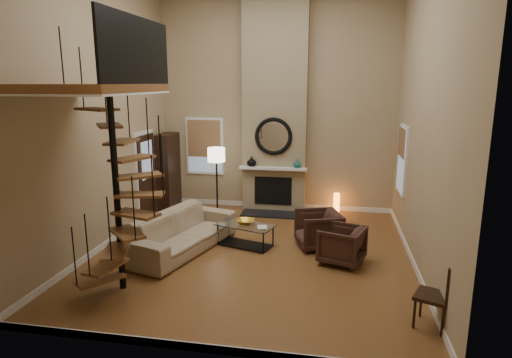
% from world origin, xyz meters
% --- Properties ---
extents(ground, '(6.00, 6.50, 0.01)m').
position_xyz_m(ground, '(0.00, 0.00, -0.01)').
color(ground, '#915F2F').
rests_on(ground, ground).
extents(back_wall, '(6.00, 0.02, 5.50)m').
position_xyz_m(back_wall, '(0.00, 3.25, 2.75)').
color(back_wall, tan).
rests_on(back_wall, ground).
extents(front_wall, '(6.00, 0.02, 5.50)m').
position_xyz_m(front_wall, '(0.00, -3.25, 2.75)').
color(front_wall, tan).
rests_on(front_wall, ground).
extents(left_wall, '(0.02, 6.50, 5.50)m').
position_xyz_m(left_wall, '(-3.00, 0.00, 2.75)').
color(left_wall, tan).
rests_on(left_wall, ground).
extents(right_wall, '(0.02, 6.50, 5.50)m').
position_xyz_m(right_wall, '(3.00, 0.00, 2.75)').
color(right_wall, tan).
rests_on(right_wall, ground).
extents(baseboard_back, '(6.00, 0.02, 0.12)m').
position_xyz_m(baseboard_back, '(0.00, 3.24, 0.06)').
color(baseboard_back, white).
rests_on(baseboard_back, ground).
extents(baseboard_front, '(6.00, 0.02, 0.12)m').
position_xyz_m(baseboard_front, '(0.00, -3.24, 0.06)').
color(baseboard_front, white).
rests_on(baseboard_front, ground).
extents(baseboard_left, '(0.02, 6.50, 0.12)m').
position_xyz_m(baseboard_left, '(-2.99, 0.00, 0.06)').
color(baseboard_left, white).
rests_on(baseboard_left, ground).
extents(baseboard_right, '(0.02, 6.50, 0.12)m').
position_xyz_m(baseboard_right, '(2.99, 0.00, 0.06)').
color(baseboard_right, white).
rests_on(baseboard_right, ground).
extents(chimney_breast, '(1.60, 0.38, 5.50)m').
position_xyz_m(chimney_breast, '(0.00, 3.06, 2.75)').
color(chimney_breast, '#91815E').
rests_on(chimney_breast, ground).
extents(hearth, '(1.50, 0.60, 0.04)m').
position_xyz_m(hearth, '(0.00, 2.57, 0.02)').
color(hearth, black).
rests_on(hearth, ground).
extents(firebox, '(0.95, 0.02, 0.72)m').
position_xyz_m(firebox, '(0.00, 2.86, 0.55)').
color(firebox, black).
rests_on(firebox, chimney_breast).
extents(mantel, '(1.70, 0.18, 0.06)m').
position_xyz_m(mantel, '(0.00, 2.78, 1.15)').
color(mantel, white).
rests_on(mantel, chimney_breast).
extents(mirror_frame, '(0.94, 0.10, 0.94)m').
position_xyz_m(mirror_frame, '(0.00, 2.84, 1.95)').
color(mirror_frame, black).
rests_on(mirror_frame, chimney_breast).
extents(mirror_disc, '(0.80, 0.01, 0.80)m').
position_xyz_m(mirror_disc, '(0.00, 2.85, 1.95)').
color(mirror_disc, white).
rests_on(mirror_disc, chimney_breast).
extents(vase_left, '(0.24, 0.24, 0.25)m').
position_xyz_m(vase_left, '(-0.55, 2.82, 1.30)').
color(vase_left, black).
rests_on(vase_left, mantel).
extents(vase_right, '(0.20, 0.20, 0.21)m').
position_xyz_m(vase_right, '(0.60, 2.82, 1.28)').
color(vase_right, '#1A5B56').
rests_on(vase_right, mantel).
extents(window_back, '(1.02, 0.06, 1.52)m').
position_xyz_m(window_back, '(-1.90, 3.22, 1.62)').
color(window_back, white).
rests_on(window_back, back_wall).
extents(window_right, '(0.06, 1.02, 1.52)m').
position_xyz_m(window_right, '(2.97, 2.00, 1.63)').
color(window_right, white).
rests_on(window_right, right_wall).
extents(entry_door, '(0.10, 1.05, 2.16)m').
position_xyz_m(entry_door, '(-2.95, 1.80, 1.05)').
color(entry_door, white).
rests_on(entry_door, ground).
extents(loft, '(1.70, 2.20, 1.09)m').
position_xyz_m(loft, '(-2.04, -1.80, 3.24)').
color(loft, brown).
rests_on(loft, left_wall).
extents(spiral_stair, '(1.47, 1.47, 4.06)m').
position_xyz_m(spiral_stair, '(-1.78, -1.79, 1.78)').
color(spiral_stair, black).
rests_on(spiral_stair, ground).
extents(hutch, '(0.43, 0.90, 2.02)m').
position_xyz_m(hutch, '(-2.81, 2.81, 0.95)').
color(hutch, black).
rests_on(hutch, ground).
extents(sofa, '(1.70, 2.75, 0.75)m').
position_xyz_m(sofa, '(-1.41, -0.07, 0.40)').
color(sofa, tan).
rests_on(sofa, ground).
extents(armchair_near, '(1.06, 1.05, 0.77)m').
position_xyz_m(armchair_near, '(1.32, 0.62, 0.35)').
color(armchair_near, '#3C221B').
rests_on(armchair_near, ground).
extents(armchair_far, '(0.96, 0.95, 0.69)m').
position_xyz_m(armchair_far, '(1.77, -0.18, 0.35)').
color(armchair_far, '#3C221B').
rests_on(armchair_far, ground).
extents(coffee_table, '(1.28, 0.90, 0.44)m').
position_xyz_m(coffee_table, '(-0.22, 0.37, 0.28)').
color(coffee_table, silver).
rests_on(coffee_table, ground).
extents(bowl, '(0.37, 0.37, 0.09)m').
position_xyz_m(bowl, '(-0.22, 0.42, 0.50)').
color(bowl, gold).
rests_on(bowl, coffee_table).
extents(book, '(0.24, 0.29, 0.02)m').
position_xyz_m(book, '(0.13, 0.22, 0.46)').
color(book, gray).
rests_on(book, coffee_table).
extents(floor_lamp, '(0.42, 0.42, 1.73)m').
position_xyz_m(floor_lamp, '(-1.31, 2.23, 1.41)').
color(floor_lamp, black).
rests_on(floor_lamp, ground).
extents(accent_lamp, '(0.15, 0.15, 0.55)m').
position_xyz_m(accent_lamp, '(1.61, 2.98, 0.25)').
color(accent_lamp, orange).
rests_on(accent_lamp, ground).
extents(side_chair, '(0.58, 0.58, 0.96)m').
position_xyz_m(side_chair, '(2.96, -2.15, 0.53)').
color(side_chair, black).
rests_on(side_chair, ground).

